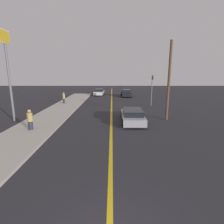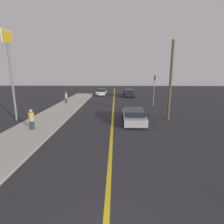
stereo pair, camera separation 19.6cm
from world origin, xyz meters
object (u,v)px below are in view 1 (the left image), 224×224
at_px(pedestrian_near_curb, 31,120).
at_px(roadside_sign, 8,59).
at_px(car_near_right_lane, 133,116).
at_px(traffic_light, 153,87).
at_px(utility_pole, 170,82).
at_px(car_far_distant, 100,92).
at_px(car_ahead_center, 127,93).
at_px(pedestrian_mid_group, 65,98).

height_order(pedestrian_near_curb, roadside_sign, roadside_sign).
distance_m(car_near_right_lane, traffic_light, 9.08).
bearing_deg(car_near_right_lane, traffic_light, 67.44).
distance_m(car_near_right_lane, roadside_sign, 12.22).
bearing_deg(utility_pole, car_far_distant, 112.22).
relative_size(car_near_right_lane, car_ahead_center, 1.19).
bearing_deg(traffic_light, car_near_right_lane, -113.24).
bearing_deg(pedestrian_mid_group, utility_pole, -35.25).
distance_m(car_far_distant, utility_pole, 20.97).
height_order(car_ahead_center, pedestrian_near_curb, pedestrian_near_curb).
xyz_separation_m(traffic_light, utility_pole, (-0.12, -7.28, 1.11)).
height_order(pedestrian_near_curb, pedestrian_mid_group, pedestrian_mid_group).
bearing_deg(pedestrian_near_curb, car_near_right_lane, 17.69).
distance_m(pedestrian_mid_group, traffic_light, 12.47).
bearing_deg(pedestrian_near_curb, car_ahead_center, 66.44).
height_order(car_far_distant, pedestrian_near_curb, pedestrian_near_curb).
xyz_separation_m(car_ahead_center, traffic_light, (2.63, -9.87, 1.87)).
xyz_separation_m(car_near_right_lane, car_ahead_center, (0.87, 18.02, 0.06)).
height_order(car_far_distant, traffic_light, traffic_light).
height_order(car_far_distant, pedestrian_mid_group, pedestrian_mid_group).
distance_m(car_ahead_center, roadside_sign, 21.76).
relative_size(car_near_right_lane, utility_pole, 0.64).
height_order(car_near_right_lane, car_far_distant, car_far_distant).
relative_size(car_near_right_lane, roadside_sign, 0.58).
xyz_separation_m(pedestrian_near_curb, pedestrian_mid_group, (-0.68, 12.07, 0.02)).
height_order(car_ahead_center, utility_pole, utility_pole).
relative_size(car_ahead_center, pedestrian_near_curb, 2.48).
distance_m(car_near_right_lane, pedestrian_near_curb, 8.53).
bearing_deg(car_far_distant, car_near_right_lane, -74.19).
height_order(car_near_right_lane, traffic_light, traffic_light).
bearing_deg(car_far_distant, utility_pole, -64.50).
relative_size(pedestrian_near_curb, traffic_light, 0.38).
bearing_deg(car_near_right_lane, utility_pole, 15.20).
xyz_separation_m(pedestrian_near_curb, utility_pole, (11.50, 3.46, 2.71)).
bearing_deg(car_far_distant, pedestrian_mid_group, -108.92).
distance_m(car_far_distant, roadside_sign, 21.23).
xyz_separation_m(car_far_distant, roadside_sign, (-6.66, -19.54, 4.98)).
bearing_deg(car_far_distant, roadside_sign, -105.55).
height_order(car_near_right_lane, utility_pole, utility_pole).
relative_size(car_near_right_lane, traffic_light, 1.12).
xyz_separation_m(car_ahead_center, pedestrian_mid_group, (-9.67, -8.54, 0.28)).
distance_m(traffic_light, roadside_sign, 16.77).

